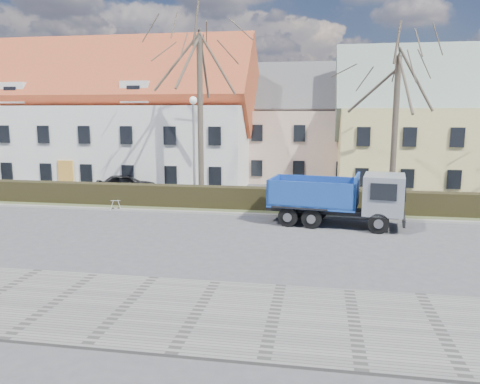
% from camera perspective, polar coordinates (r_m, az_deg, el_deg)
% --- Properties ---
extents(ground, '(120.00, 120.00, 0.00)m').
position_cam_1_polar(ground, '(22.40, -5.13, -5.23)').
color(ground, '#454547').
extents(sidewalk_near, '(80.00, 5.00, 0.08)m').
position_cam_1_polar(sidewalk_near, '(14.78, -13.79, -13.45)').
color(sidewalk_near, slate).
rests_on(sidewalk_near, ground).
extents(curb_far, '(80.00, 0.30, 0.12)m').
position_cam_1_polar(curb_far, '(26.73, -2.62, -2.59)').
color(curb_far, gray).
rests_on(curb_far, ground).
extents(grass_strip, '(80.00, 3.00, 0.10)m').
position_cam_1_polar(grass_strip, '(28.26, -1.93, -1.92)').
color(grass_strip, '#424D2B').
rests_on(grass_strip, ground).
extents(hedge, '(60.00, 0.90, 1.30)m').
position_cam_1_polar(hedge, '(27.96, -2.02, -0.80)').
color(hedge, black).
rests_on(hedge, ground).
extents(building_white, '(26.80, 10.80, 9.50)m').
position_cam_1_polar(building_white, '(41.33, -17.22, 7.94)').
color(building_white, silver).
rests_on(building_white, ground).
extents(building_pink, '(10.80, 8.80, 8.00)m').
position_cam_1_polar(building_pink, '(40.97, 7.51, 7.23)').
color(building_pink, '#D3AD95').
rests_on(building_pink, ground).
extents(building_yellow, '(18.80, 10.80, 8.50)m').
position_cam_1_polar(building_yellow, '(39.33, 25.20, 6.65)').
color(building_yellow, '#DCCA78').
rests_on(building_yellow, ground).
extents(tree_1, '(9.20, 9.20, 12.65)m').
position_cam_1_polar(tree_1, '(30.37, -4.88, 10.78)').
color(tree_1, '#443A2F').
rests_on(tree_1, ground).
extents(tree_2, '(8.00, 8.00, 11.00)m').
position_cam_1_polar(tree_2, '(29.73, 18.43, 8.75)').
color(tree_2, '#443A2F').
rests_on(tree_2, ground).
extents(dump_truck, '(7.35, 3.62, 2.82)m').
position_cam_1_polar(dump_truck, '(24.43, 11.06, -0.72)').
color(dump_truck, navy).
rests_on(dump_truck, ground).
extents(streetlight, '(0.53, 0.53, 6.77)m').
position_cam_1_polar(streetlight, '(29.03, -5.63, 5.00)').
color(streetlight, gray).
rests_on(streetlight, ground).
extents(cart_frame, '(0.85, 0.62, 0.70)m').
position_cam_1_polar(cart_frame, '(28.60, -15.35, -1.52)').
color(cart_frame, silver).
rests_on(cart_frame, ground).
extents(parked_car_a, '(4.47, 3.13, 1.41)m').
position_cam_1_polar(parked_car_a, '(34.16, -13.70, 0.97)').
color(parked_car_a, black).
rests_on(parked_car_a, ground).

